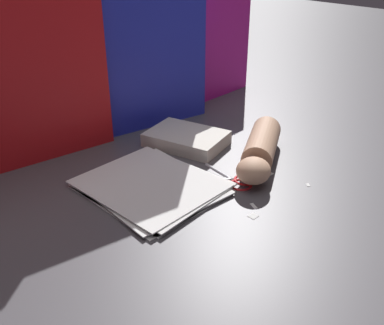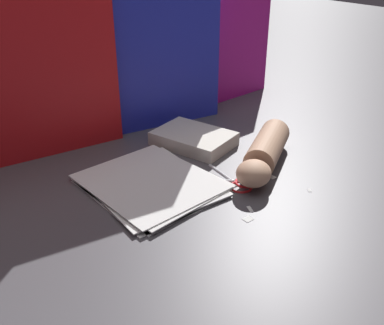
# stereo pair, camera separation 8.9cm
# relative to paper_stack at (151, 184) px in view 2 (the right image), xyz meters

# --- Properties ---
(ground_plane) EXTENTS (6.00, 6.00, 0.00)m
(ground_plane) POSITION_rel_paper_stack_xyz_m (0.06, -0.06, -0.01)
(ground_plane) COLOR #4C494F
(backdrop_panel_center) EXTENTS (0.85, 0.16, 0.51)m
(backdrop_panel_center) POSITION_rel_paper_stack_xyz_m (0.03, 0.34, 0.25)
(backdrop_panel_center) COLOR #2833D1
(backdrop_panel_center) RESTS_ON ground_plane
(backdrop_panel_right) EXTENTS (0.82, 0.06, 0.36)m
(backdrop_panel_right) POSITION_rel_paper_stack_xyz_m (0.37, 0.34, 0.17)
(backdrop_panel_right) COLOR #D81E9E
(backdrop_panel_right) RESTS_ON ground_plane
(paper_stack) EXTENTS (0.30, 0.34, 0.02)m
(paper_stack) POSITION_rel_paper_stack_xyz_m (0.00, 0.00, 0.00)
(paper_stack) COLOR white
(paper_stack) RESTS_ON ground_plane
(book_closed) EXTENTS (0.21, 0.25, 0.04)m
(book_closed) POSITION_rel_paper_stack_xyz_m (0.23, 0.12, 0.01)
(book_closed) COLOR silver
(book_closed) RESTS_ON ground_plane
(scissors) EXTENTS (0.13, 0.17, 0.01)m
(scissors) POSITION_rel_paper_stack_xyz_m (0.18, -0.12, -0.00)
(scissors) COLOR silver
(scissors) RESTS_ON ground_plane
(hand_forearm) EXTENTS (0.31, 0.23, 0.08)m
(hand_forearm) POSITION_rel_paper_stack_xyz_m (0.29, -0.11, 0.03)
(hand_forearm) COLOR tan
(hand_forearm) RESTS_ON ground_plane
(paper_scrap_near) EXTENTS (0.02, 0.02, 0.00)m
(paper_scrap_near) POSITION_rel_paper_stack_xyz_m (0.29, -0.26, -0.01)
(paper_scrap_near) COLOR white
(paper_scrap_near) RESTS_ON ground_plane
(paper_scrap_mid) EXTENTS (0.02, 0.02, 0.00)m
(paper_scrap_mid) POSITION_rel_paper_stack_xyz_m (0.27, -0.16, -0.01)
(paper_scrap_mid) COLOR white
(paper_scrap_mid) RESTS_ON ground_plane
(paper_scrap_far) EXTENTS (0.02, 0.03, 0.00)m
(paper_scrap_far) POSITION_rel_paper_stack_xyz_m (0.12, -0.23, -0.01)
(paper_scrap_far) COLOR white
(paper_scrap_far) RESTS_ON ground_plane
(paper_scrap_side) EXTENTS (0.02, 0.02, 0.00)m
(paper_scrap_side) POSITION_rel_paper_stack_xyz_m (0.08, -0.25, -0.01)
(paper_scrap_side) COLOR white
(paper_scrap_side) RESTS_ON ground_plane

